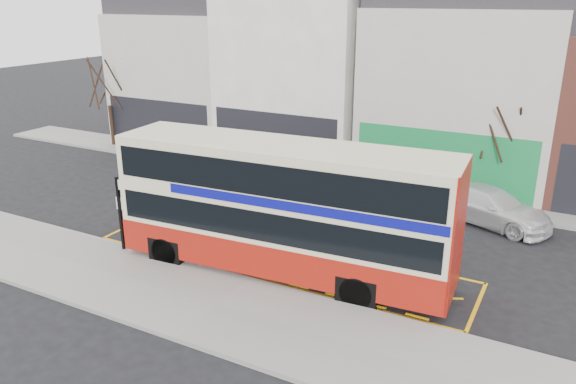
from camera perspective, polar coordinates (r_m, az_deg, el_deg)
The scene contains 15 objects.
ground at distance 19.33m, azimuth -3.29°, elevation -8.63°, with size 120.00×120.00×0.00m, color black.
pavement at distance 17.63m, azimuth -7.25°, elevation -11.46°, with size 40.00×4.00×0.15m, color gray.
kerb at distance 19.02m, azimuth -3.89°, elevation -8.89°, with size 40.00×0.15×0.15m, color gray.
far_pavement at distance 28.51m, azimuth 8.24°, elevation 0.78°, with size 50.00×3.00×0.15m, color gray.
road_markings at distance 20.56m, azimuth -0.96°, elevation -6.78°, with size 14.00×3.40×0.01m, color #FFB60D, non-canonical shape.
terrace_far_left at distance 37.34m, azimuth -9.39°, elevation 12.59°, with size 8.00×8.01×10.80m.
terrace_left at distance 33.08m, azimuth 1.97°, elevation 12.86°, with size 8.00×8.01×11.80m.
terrace_green_shop at distance 30.28m, azimuth 17.72°, elevation 10.89°, with size 9.00×8.01×11.30m.
double_decker_bus at distance 18.64m, azimuth -0.41°, elevation -1.58°, with size 11.58×3.39×4.57m.
bus_stop_post at distance 21.19m, azimuth -16.61°, elevation -1.39°, with size 0.70×0.14×2.81m.
car_silver at distance 29.77m, azimuth -7.41°, elevation 2.99°, with size 1.77×4.41×1.50m, color silver.
car_grey at distance 28.39m, azimuth -0.41°, elevation 2.17°, with size 1.42×4.07×1.34m, color #494A52.
car_white at distance 24.87m, azimuth 19.76°, elevation -1.36°, with size 2.11×5.18×1.50m, color silver.
street_tree_left at distance 36.49m, azimuth -18.00°, elevation 11.79°, with size 3.28×3.28×7.08m.
street_tree_right at distance 26.72m, azimuth 21.15°, elevation 7.16°, with size 2.72×2.72×5.88m.
Camera 1 is at (8.99, -14.52, 9.06)m, focal length 35.00 mm.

